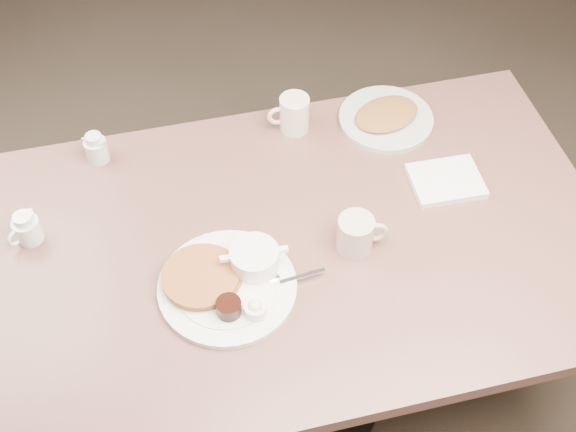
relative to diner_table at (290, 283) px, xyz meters
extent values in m
cube|color=#4C3F33|center=(0.00, 0.00, -0.59)|extent=(7.00, 8.00, 0.02)
cube|color=#84564C|center=(0.00, 0.00, 0.15)|extent=(1.50, 0.90, 0.04)
cylinder|color=black|center=(0.00, 0.00, -0.21)|extent=(0.14, 0.14, 0.69)
cylinder|color=black|center=(0.00, 0.00, -0.57)|extent=(0.56, 0.56, 0.03)
cylinder|color=white|center=(-0.16, -0.09, 0.18)|extent=(0.32, 0.32, 0.01)
cylinder|color=white|center=(-0.16, -0.09, 0.19)|extent=(0.24, 0.24, 0.00)
cylinder|color=#AD602D|center=(-0.21, -0.07, 0.19)|extent=(0.18, 0.18, 0.01)
cylinder|color=#AD602D|center=(-0.22, -0.07, 0.20)|extent=(0.18, 0.18, 0.01)
cylinder|color=white|center=(-0.10, -0.06, 0.21)|extent=(0.11, 0.11, 0.05)
cube|color=white|center=(-0.16, -0.06, 0.23)|extent=(0.02, 0.01, 0.01)
cube|color=white|center=(-0.03, -0.06, 0.23)|extent=(0.02, 0.01, 0.01)
ellipsoid|color=white|center=(-0.11, -0.05, 0.22)|extent=(0.05, 0.05, 0.03)
ellipsoid|color=white|center=(-0.08, -0.07, 0.22)|extent=(0.05, 0.05, 0.02)
cylinder|color=black|center=(-0.17, -0.17, 0.20)|extent=(0.06, 0.06, 0.04)
cylinder|color=white|center=(-0.12, -0.18, 0.20)|extent=(0.05, 0.05, 0.03)
ellipsoid|color=#FFEBC3|center=(-0.12, -0.18, 0.21)|extent=(0.03, 0.03, 0.02)
cube|color=white|center=(-0.01, -0.11, 0.19)|extent=(0.12, 0.02, 0.00)
ellipsoid|color=white|center=(-0.07, -0.10, 0.19)|extent=(0.04, 0.03, 0.01)
cylinder|color=beige|center=(0.14, -0.05, 0.21)|extent=(0.09, 0.09, 0.09)
cylinder|color=black|center=(0.14, -0.05, 0.25)|extent=(0.07, 0.07, 0.01)
torus|color=beige|center=(0.19, -0.05, 0.21)|extent=(0.06, 0.02, 0.06)
cube|color=white|center=(0.42, 0.09, 0.18)|extent=(0.18, 0.14, 0.02)
cylinder|color=white|center=(0.10, 0.36, 0.22)|extent=(0.08, 0.08, 0.10)
torus|color=white|center=(0.06, 0.37, 0.22)|extent=(0.06, 0.01, 0.06)
cylinder|color=white|center=(-0.58, 0.15, 0.20)|extent=(0.08, 0.08, 0.06)
cylinder|color=white|center=(-0.58, 0.15, 0.24)|extent=(0.06, 0.06, 0.02)
cone|color=white|center=(-0.56, 0.17, 0.24)|extent=(0.03, 0.03, 0.02)
torus|color=white|center=(-0.61, 0.13, 0.20)|extent=(0.04, 0.03, 0.04)
cylinder|color=white|center=(-0.41, 0.37, 0.20)|extent=(0.07, 0.07, 0.06)
cylinder|color=white|center=(-0.41, 0.37, 0.24)|extent=(0.05, 0.05, 0.02)
cone|color=white|center=(-0.39, 0.36, 0.24)|extent=(0.03, 0.03, 0.02)
torus|color=white|center=(-0.43, 0.39, 0.20)|extent=(0.03, 0.04, 0.04)
cylinder|color=silver|center=(0.34, 0.33, 0.18)|extent=(0.32, 0.32, 0.01)
ellipsoid|color=#9D6731|center=(0.34, 0.33, 0.19)|extent=(0.21, 0.18, 0.02)
camera|label=1|loc=(-0.25, -1.02, 1.55)|focal=46.80mm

